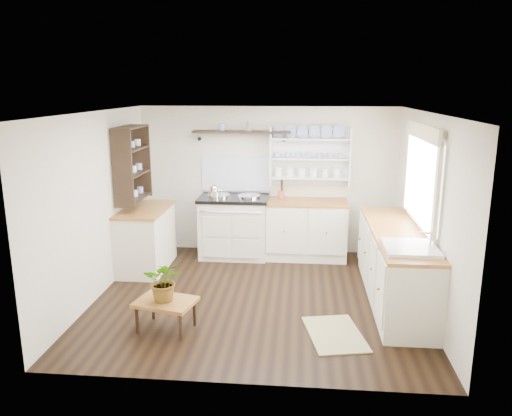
% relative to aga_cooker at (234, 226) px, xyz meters
% --- Properties ---
extents(floor, '(4.00, 3.80, 0.01)m').
position_rel_aga_cooker_xyz_m(floor, '(0.50, -1.57, -0.48)').
color(floor, black).
rests_on(floor, ground).
extents(wall_back, '(4.00, 0.02, 2.30)m').
position_rel_aga_cooker_xyz_m(wall_back, '(0.50, 0.33, 0.67)').
color(wall_back, beige).
rests_on(wall_back, ground).
extents(wall_right, '(0.02, 3.80, 2.30)m').
position_rel_aga_cooker_xyz_m(wall_right, '(2.50, -1.57, 0.67)').
color(wall_right, beige).
rests_on(wall_right, ground).
extents(wall_left, '(0.02, 3.80, 2.30)m').
position_rel_aga_cooker_xyz_m(wall_left, '(-1.50, -1.57, 0.67)').
color(wall_left, beige).
rests_on(wall_left, ground).
extents(ceiling, '(4.00, 3.80, 0.01)m').
position_rel_aga_cooker_xyz_m(ceiling, '(0.50, -1.57, 1.82)').
color(ceiling, white).
rests_on(ceiling, wall_back).
extents(window, '(0.08, 1.55, 1.22)m').
position_rel_aga_cooker_xyz_m(window, '(2.45, -1.42, 1.08)').
color(window, white).
rests_on(window, wall_right).
extents(aga_cooker, '(1.06, 0.74, 0.98)m').
position_rel_aga_cooker_xyz_m(aga_cooker, '(0.00, 0.00, 0.00)').
color(aga_cooker, beige).
rests_on(aga_cooker, floor).
extents(back_cabinets, '(1.27, 0.63, 0.90)m').
position_rel_aga_cooker_xyz_m(back_cabinets, '(1.10, 0.03, -0.02)').
color(back_cabinets, white).
rests_on(back_cabinets, floor).
extents(right_cabinets, '(0.62, 2.43, 0.90)m').
position_rel_aga_cooker_xyz_m(right_cabinets, '(2.20, -1.47, -0.02)').
color(right_cabinets, white).
rests_on(right_cabinets, floor).
extents(belfast_sink, '(0.55, 0.60, 0.45)m').
position_rel_aga_cooker_xyz_m(belfast_sink, '(2.20, -2.22, 0.32)').
color(belfast_sink, white).
rests_on(belfast_sink, right_cabinets).
extents(left_cabinets, '(0.62, 1.13, 0.90)m').
position_rel_aga_cooker_xyz_m(left_cabinets, '(-1.20, -0.67, -0.02)').
color(left_cabinets, white).
rests_on(left_cabinets, floor).
extents(plate_rack, '(1.20, 0.22, 0.90)m').
position_rel_aga_cooker_xyz_m(plate_rack, '(1.15, 0.29, 1.07)').
color(plate_rack, white).
rests_on(plate_rack, wall_back).
extents(high_shelf, '(1.50, 0.29, 0.16)m').
position_rel_aga_cooker_xyz_m(high_shelf, '(0.10, 0.21, 1.43)').
color(high_shelf, black).
rests_on(high_shelf, wall_back).
extents(left_shelving, '(0.28, 0.80, 1.05)m').
position_rel_aga_cooker_xyz_m(left_shelving, '(-1.34, -0.67, 1.07)').
color(left_shelving, black).
rests_on(left_shelving, wall_left).
extents(kettle, '(0.18, 0.18, 0.22)m').
position_rel_aga_cooker_xyz_m(kettle, '(-0.28, -0.12, 0.56)').
color(kettle, silver).
rests_on(kettle, aga_cooker).
extents(utensil_crock, '(0.11, 0.11, 0.12)m').
position_rel_aga_cooker_xyz_m(utensil_crock, '(0.72, 0.11, 0.49)').
color(utensil_crock, '#AA4F3E').
rests_on(utensil_crock, back_cabinets).
extents(center_table, '(0.71, 0.57, 0.34)m').
position_rel_aga_cooker_xyz_m(center_table, '(-0.41, -2.51, -0.19)').
color(center_table, brown).
rests_on(center_table, floor).
extents(potted_plant, '(0.43, 0.38, 0.45)m').
position_rel_aga_cooker_xyz_m(potted_plant, '(-0.41, -2.51, 0.08)').
color(potted_plant, '#3F7233').
rests_on(potted_plant, center_table).
extents(floor_rug, '(0.71, 0.95, 0.02)m').
position_rel_aga_cooker_xyz_m(floor_rug, '(1.42, -2.47, -0.47)').
color(floor_rug, olive).
rests_on(floor_rug, floor).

